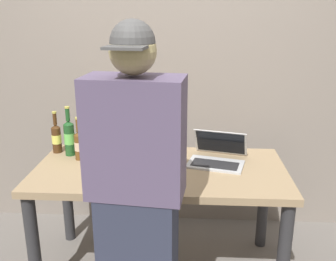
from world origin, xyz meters
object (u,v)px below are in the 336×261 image
(laptop, at_px, (217,155))
(beer_bottle_dark, at_px, (56,137))
(person_figure, at_px, (137,197))
(beer_bottle_green, at_px, (69,137))
(beer_bottle_brown, at_px, (79,144))
(beer_bottle_amber, at_px, (83,139))

(laptop, height_order, beer_bottle_dark, beer_bottle_dark)
(person_figure, bearing_deg, laptop, 57.86)
(laptop, distance_m, beer_bottle_green, 1.01)
(laptop, xyz_separation_m, beer_bottle_dark, (-1.11, 0.11, 0.06))
(person_figure, bearing_deg, beer_bottle_brown, 124.75)
(laptop, relative_size, beer_bottle_brown, 1.45)
(laptop, xyz_separation_m, beer_bottle_green, (-1.01, 0.07, 0.09))
(beer_bottle_green, xyz_separation_m, beer_bottle_amber, (0.08, 0.03, -0.02))
(laptop, relative_size, person_figure, 0.25)
(laptop, height_order, beer_bottle_green, beer_bottle_green)
(beer_bottle_brown, height_order, person_figure, person_figure)
(beer_bottle_brown, relative_size, person_figure, 0.17)
(beer_bottle_green, height_order, person_figure, person_figure)
(beer_bottle_amber, height_order, beer_bottle_dark, beer_bottle_dark)
(beer_bottle_brown, relative_size, beer_bottle_amber, 0.99)
(beer_bottle_brown, distance_m, beer_bottle_amber, 0.10)
(laptop, xyz_separation_m, beer_bottle_amber, (-0.92, 0.10, 0.06))
(beer_bottle_brown, xyz_separation_m, person_figure, (0.48, -0.69, -0.01))
(laptop, bearing_deg, beer_bottle_amber, 174.02)
(beer_bottle_green, bearing_deg, beer_bottle_dark, 156.82)
(laptop, distance_m, beer_bottle_dark, 1.12)
(laptop, xyz_separation_m, person_figure, (-0.44, -0.70, 0.05))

